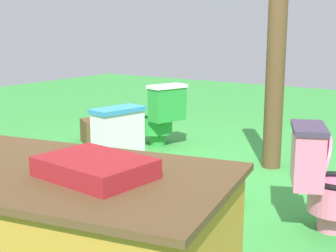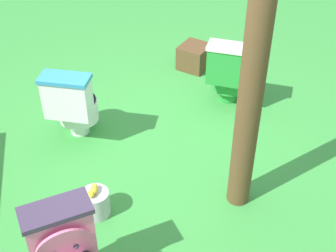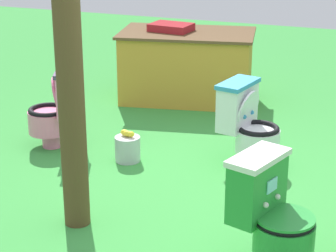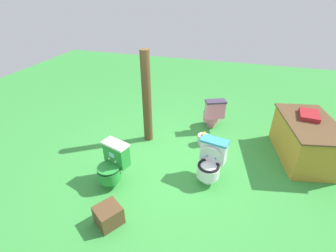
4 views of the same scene
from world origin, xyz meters
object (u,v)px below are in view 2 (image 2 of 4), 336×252
(small_crate, at_px, (194,57))
(lemon_bucket, at_px, (96,202))
(toilet_green, at_px, (230,72))
(wooden_post, at_px, (249,104))
(toilet_white, at_px, (73,104))

(small_crate, relative_size, lemon_bucket, 1.19)
(toilet_green, xyz_separation_m, small_crate, (0.74, 0.30, -0.23))
(toilet_green, distance_m, lemon_bucket, 1.96)
(wooden_post, xyz_separation_m, small_crate, (2.12, 0.21, -0.80))
(small_crate, bearing_deg, toilet_white, 136.44)
(wooden_post, relative_size, small_crate, 5.73)
(toilet_green, bearing_deg, lemon_bucket, -111.48)
(toilet_green, distance_m, wooden_post, 1.50)
(toilet_green, xyz_separation_m, toilet_white, (-0.52, 1.50, 0.00))
(toilet_white, bearing_deg, lemon_bucket, -62.59)
(toilet_green, bearing_deg, small_crate, 129.26)
(toilet_white, xyz_separation_m, lemon_bucket, (-0.99, -0.27, -0.26))
(toilet_white, distance_m, lemon_bucket, 1.06)
(toilet_green, height_order, toilet_white, same)
(small_crate, height_order, lemon_bucket, small_crate)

